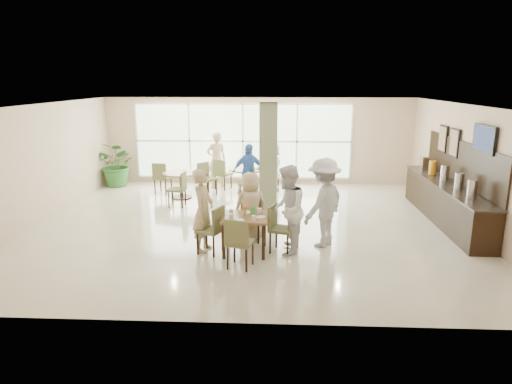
{
  "coord_description": "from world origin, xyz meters",
  "views": [
    {
      "loc": [
        0.64,
        -10.3,
        3.35
      ],
      "look_at": [
        0.2,
        -1.2,
        1.1
      ],
      "focal_mm": 32.0,
      "sensor_mm": 36.0,
      "label": 1
    }
  ],
  "objects_px": {
    "adult_a": "(248,172)",
    "teen_right": "(287,210)",
    "round_table_right": "(247,174)",
    "teen_left": "(203,210)",
    "teen_far": "(251,207)",
    "main_table": "(245,221)",
    "buffet_counter": "(446,199)",
    "potted_plant": "(118,164)",
    "adult_standing": "(217,160)",
    "round_table_left": "(181,179)",
    "adult_b": "(273,168)",
    "teen_standing": "(324,203)"
  },
  "relations": [
    {
      "from": "teen_standing",
      "to": "adult_b",
      "type": "bearing_deg",
      "value": -129.46
    },
    {
      "from": "teen_right",
      "to": "potted_plant",
      "type": "bearing_deg",
      "value": -129.76
    },
    {
      "from": "adult_standing",
      "to": "teen_right",
      "type": "bearing_deg",
      "value": 86.63
    },
    {
      "from": "teen_left",
      "to": "teen_far",
      "type": "height_order",
      "value": "teen_left"
    },
    {
      "from": "main_table",
      "to": "adult_b",
      "type": "relative_size",
      "value": 0.58
    },
    {
      "from": "adult_b",
      "to": "adult_standing",
      "type": "distance_m",
      "value": 1.87
    },
    {
      "from": "teen_far",
      "to": "adult_standing",
      "type": "bearing_deg",
      "value": -97.88
    },
    {
      "from": "teen_left",
      "to": "round_table_left",
      "type": "bearing_deg",
      "value": 27.82
    },
    {
      "from": "main_table",
      "to": "buffet_counter",
      "type": "distance_m",
      "value": 5.21
    },
    {
      "from": "adult_a",
      "to": "adult_b",
      "type": "distance_m",
      "value": 1.07
    },
    {
      "from": "main_table",
      "to": "buffet_counter",
      "type": "xyz_separation_m",
      "value": [
        4.69,
        2.26,
        -0.1
      ]
    },
    {
      "from": "potted_plant",
      "to": "adult_b",
      "type": "bearing_deg",
      "value": -7.13
    },
    {
      "from": "adult_b",
      "to": "adult_standing",
      "type": "height_order",
      "value": "adult_standing"
    },
    {
      "from": "teen_right",
      "to": "adult_a",
      "type": "height_order",
      "value": "teen_right"
    },
    {
      "from": "main_table",
      "to": "teen_left",
      "type": "height_order",
      "value": "teen_left"
    },
    {
      "from": "potted_plant",
      "to": "main_table",
      "type": "bearing_deg",
      "value": -51.32
    },
    {
      "from": "teen_standing",
      "to": "teen_far",
      "type": "bearing_deg",
      "value": -62.62
    },
    {
      "from": "teen_left",
      "to": "adult_a",
      "type": "distance_m",
      "value": 4.15
    },
    {
      "from": "teen_standing",
      "to": "adult_standing",
      "type": "xyz_separation_m",
      "value": [
        -2.87,
        5.11,
        -0.03
      ]
    },
    {
      "from": "potted_plant",
      "to": "teen_far",
      "type": "height_order",
      "value": "teen_far"
    },
    {
      "from": "potted_plant",
      "to": "adult_standing",
      "type": "height_order",
      "value": "adult_standing"
    },
    {
      "from": "teen_left",
      "to": "main_table",
      "type": "bearing_deg",
      "value": -84.03
    },
    {
      "from": "round_table_left",
      "to": "adult_standing",
      "type": "height_order",
      "value": "adult_standing"
    },
    {
      "from": "round_table_right",
      "to": "teen_standing",
      "type": "xyz_separation_m",
      "value": [
        1.86,
        -4.44,
        0.34
      ]
    },
    {
      "from": "adult_standing",
      "to": "teen_far",
      "type": "bearing_deg",
      "value": 81.42
    },
    {
      "from": "buffet_counter",
      "to": "teen_far",
      "type": "relative_size",
      "value": 3.17
    },
    {
      "from": "round_table_right",
      "to": "adult_standing",
      "type": "relative_size",
      "value": 0.62
    },
    {
      "from": "buffet_counter",
      "to": "teen_right",
      "type": "distance_m",
      "value": 4.48
    },
    {
      "from": "teen_right",
      "to": "round_table_right",
      "type": "bearing_deg",
      "value": -160.54
    },
    {
      "from": "potted_plant",
      "to": "teen_right",
      "type": "height_order",
      "value": "teen_right"
    },
    {
      "from": "round_table_left",
      "to": "teen_standing",
      "type": "bearing_deg",
      "value": -45.2
    },
    {
      "from": "buffet_counter",
      "to": "teen_right",
      "type": "bearing_deg",
      "value": -149.84
    },
    {
      "from": "main_table",
      "to": "adult_a",
      "type": "relative_size",
      "value": 0.56
    },
    {
      "from": "adult_b",
      "to": "round_table_right",
      "type": "bearing_deg",
      "value": -59.25
    },
    {
      "from": "round_table_right",
      "to": "potted_plant",
      "type": "relative_size",
      "value": 0.77
    },
    {
      "from": "teen_left",
      "to": "adult_b",
      "type": "xyz_separation_m",
      "value": [
        1.31,
        4.93,
        -0.07
      ]
    },
    {
      "from": "round_table_left",
      "to": "adult_b",
      "type": "distance_m",
      "value": 2.75
    },
    {
      "from": "buffet_counter",
      "to": "round_table_right",
      "type": "bearing_deg",
      "value": 152.02
    },
    {
      "from": "teen_far",
      "to": "adult_a",
      "type": "height_order",
      "value": "adult_a"
    },
    {
      "from": "teen_left",
      "to": "teen_right",
      "type": "xyz_separation_m",
      "value": [
        1.66,
        -0.04,
        0.05
      ]
    },
    {
      "from": "main_table",
      "to": "adult_b",
      "type": "height_order",
      "value": "adult_b"
    },
    {
      "from": "adult_a",
      "to": "main_table",
      "type": "bearing_deg",
      "value": -111.52
    },
    {
      "from": "teen_far",
      "to": "adult_b",
      "type": "bearing_deg",
      "value": -119.05
    },
    {
      "from": "adult_a",
      "to": "teen_right",
      "type": "bearing_deg",
      "value": -100.37
    },
    {
      "from": "main_table",
      "to": "teen_right",
      "type": "bearing_deg",
      "value": 1.26
    },
    {
      "from": "adult_a",
      "to": "buffet_counter",
      "type": "bearing_deg",
      "value": -45.47
    },
    {
      "from": "main_table",
      "to": "round_table_left",
      "type": "xyz_separation_m",
      "value": [
        -2.15,
        4.22,
        -0.08
      ]
    },
    {
      "from": "potted_plant",
      "to": "adult_standing",
      "type": "xyz_separation_m",
      "value": [
        3.2,
        -0.04,
        0.17
      ]
    },
    {
      "from": "main_table",
      "to": "round_table_right",
      "type": "xyz_separation_m",
      "value": [
        -0.28,
        4.91,
        -0.08
      ]
    },
    {
      "from": "teen_right",
      "to": "teen_standing",
      "type": "height_order",
      "value": "teen_standing"
    }
  ]
}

